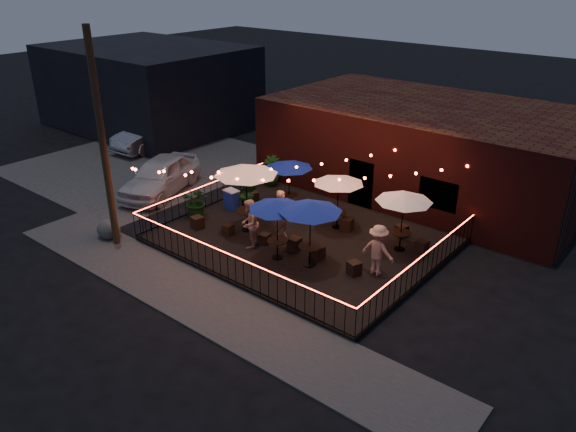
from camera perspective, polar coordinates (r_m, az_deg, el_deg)
name	(u,v)px	position (r m, az deg, el deg)	size (l,w,h in m)	color
ground	(268,262)	(20.23, -2.03, -4.66)	(110.00, 110.00, 0.00)	black
patio	(302,240)	(21.55, 1.47, -2.47)	(10.00, 8.00, 0.15)	black
sidewalk	(201,300)	(18.26, -8.84, -8.40)	(18.00, 2.50, 0.05)	#3A3836
parking_lot	(148,163)	(30.91, -14.01, 5.27)	(11.00, 12.00, 0.02)	#3A3836
brick_building	(427,148)	(26.72, 13.95, 6.74)	(14.00, 8.00, 4.00)	#3C1210
background_building	(148,86)	(37.81, -13.99, 12.69)	(12.00, 9.00, 5.00)	black
utility_pole	(103,143)	(20.97, -18.31, 7.08)	(0.26, 0.26, 8.00)	#372816
fence_front	(228,267)	(18.65, -6.13, -5.19)	(10.00, 0.04, 1.04)	black
fence_left	(211,194)	(24.40, -7.80, 2.19)	(0.04, 8.00, 1.04)	black
fence_right	(423,268)	(18.99, 13.51, -5.19)	(0.04, 8.00, 1.04)	black
festoon_lights	(277,177)	(20.92, -1.14, 4.01)	(10.02, 8.72, 1.32)	#FF3F2B
cafe_table_0	(246,171)	(21.29, -4.30, 4.62)	(2.73, 2.73, 2.71)	black
cafe_table_1	(289,165)	(23.26, 0.11, 5.21)	(2.53, 2.53, 2.19)	black
cafe_table_2	(277,205)	(19.26, -1.12, 1.10)	(2.61, 2.61, 2.25)	black
cafe_table_3	(339,180)	(21.68, 5.16, 3.63)	(2.45, 2.45, 2.19)	black
cafe_table_4	(311,208)	(18.73, 2.30, 0.85)	(2.25, 2.25, 2.40)	black
cafe_table_5	(404,198)	(20.25, 11.72, 1.82)	(2.51, 2.51, 2.26)	black
bistro_chair_0	(197,223)	(22.49, -9.19, -0.66)	(0.42, 0.42, 0.50)	black
bistro_chair_1	(228,230)	(21.83, -6.07, -1.38)	(0.36, 0.36, 0.43)	black
bistro_chair_2	(254,196)	(24.83, -3.45, 2.01)	(0.34, 0.34, 0.40)	black
bistro_chair_3	(277,204)	(24.05, -1.10, 1.27)	(0.34, 0.34, 0.40)	black
bistro_chair_4	(265,239)	(21.03, -2.39, -2.34)	(0.35, 0.35, 0.42)	black
bistro_chair_5	(294,244)	(20.56, 0.66, -2.86)	(0.41, 0.41, 0.49)	black
bistro_chair_6	(322,211)	(23.25, 3.44, 0.46)	(0.39, 0.39, 0.47)	black
bistro_chair_7	(347,224)	(22.16, 6.01, -0.85)	(0.43, 0.43, 0.51)	black
bistro_chair_8	(318,252)	(20.06, 3.07, -3.70)	(0.39, 0.39, 0.47)	black
bistro_chair_9	(354,268)	(19.17, 6.73, -5.28)	(0.40, 0.40, 0.47)	black
bistro_chair_10	(401,231)	(21.99, 11.45, -1.50)	(0.40, 0.40, 0.47)	black
bistro_chair_11	(422,246)	(21.02, 13.46, -3.01)	(0.39, 0.39, 0.46)	black
patron_a	(282,215)	(21.14, -0.63, 0.13)	(0.71, 0.46, 1.94)	#DDA18D
patron_b	(249,224)	(20.56, -3.95, -0.78)	(0.91, 0.71, 1.87)	#CDB08C
patron_c	(378,250)	(19.01, 9.11, -3.43)	(1.16, 0.67, 1.80)	tan
potted_shrub_a	(197,202)	(23.35, -9.23, 1.44)	(1.20, 1.04, 1.33)	#133D13
potted_shrub_b	(248,194)	(23.79, -4.07, 2.23)	(0.76, 0.61, 1.38)	#10400C
potted_shrub_c	(271,171)	(26.38, -1.74, 4.62)	(0.79, 0.79, 1.41)	#174111
cooler	(232,199)	(24.00, -5.75, 1.70)	(0.69, 0.53, 0.85)	#1D38B6
boulder	(109,229)	(22.80, -17.76, -1.31)	(0.94, 0.80, 0.74)	#43423E
car_white	(160,176)	(26.46, -12.84, 4.02)	(1.99, 4.94, 1.68)	silver
car_silver	(154,133)	(33.23, -13.50, 8.19)	(1.79, 5.13, 1.69)	gray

